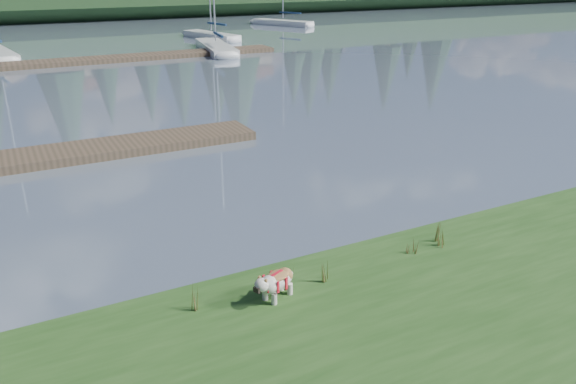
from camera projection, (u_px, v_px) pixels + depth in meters
ground at (67, 64)px, 37.80m from camera, size 200.00×200.00×0.00m
bulldog at (276, 280)px, 10.43m from camera, size 1.00×0.65×0.59m
dock_near at (26, 159)px, 18.75m from camera, size 16.00×2.00×0.30m
dock_far at (97, 60)px, 38.59m from camera, size 26.00×2.20×0.30m
sailboat_bg_3 at (214, 46)px, 44.11m from camera, size 3.35×9.49×13.53m
sailboat_bg_4 at (207, 35)px, 51.17m from camera, size 3.42×7.95×11.54m
sailboat_bg_5 at (278, 22)px, 62.75m from camera, size 5.16×7.98×11.64m
weed_0 at (289, 279)px, 10.79m from camera, size 0.17×0.14×0.49m
weed_1 at (325, 271)px, 11.09m from camera, size 0.17×0.14×0.49m
weed_2 at (439, 232)px, 12.68m from camera, size 0.17×0.14×0.54m
weed_3 at (194, 298)px, 10.10m from camera, size 0.17×0.14×0.59m
weed_4 at (412, 247)px, 12.14m from camera, size 0.17×0.14×0.36m
weed_5 at (442, 236)px, 12.41m from camera, size 0.17×0.14×0.60m
mud_lip at (271, 278)px, 11.76m from camera, size 60.00×0.50×0.14m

